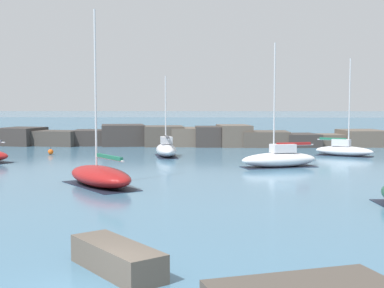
{
  "coord_description": "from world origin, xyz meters",
  "views": [
    {
      "loc": [
        3.11,
        -13.2,
        4.95
      ],
      "look_at": [
        1.62,
        26.16,
        1.89
      ],
      "focal_mm": 50.0,
      "sensor_mm": 36.0,
      "label": 1
    }
  ],
  "objects_px": {
    "sailboat_moored_0": "(100,176)",
    "mooring_buoy_orange_near": "(51,152)",
    "sailboat_moored_2": "(166,149)",
    "sailboat_moored_3": "(279,158)",
    "sailboat_moored_1": "(344,150)"
  },
  "relations": [
    {
      "from": "sailboat_moored_0",
      "to": "mooring_buoy_orange_near",
      "type": "relative_size",
      "value": 14.57
    },
    {
      "from": "sailboat_moored_2",
      "to": "mooring_buoy_orange_near",
      "type": "xyz_separation_m",
      "value": [
        -11.23,
        1.52,
        -0.44
      ]
    },
    {
      "from": "sailboat_moored_0",
      "to": "mooring_buoy_orange_near",
      "type": "xyz_separation_m",
      "value": [
        -8.82,
        19.15,
        -0.37
      ]
    },
    {
      "from": "sailboat_moored_3",
      "to": "mooring_buoy_orange_near",
      "type": "relative_size",
      "value": 13.23
    },
    {
      "from": "sailboat_moored_0",
      "to": "mooring_buoy_orange_near",
      "type": "bearing_deg",
      "value": 114.73
    },
    {
      "from": "sailboat_moored_2",
      "to": "sailboat_moored_3",
      "type": "height_order",
      "value": "sailboat_moored_3"
    },
    {
      "from": "sailboat_moored_2",
      "to": "sailboat_moored_3",
      "type": "relative_size",
      "value": 0.79
    },
    {
      "from": "sailboat_moored_2",
      "to": "mooring_buoy_orange_near",
      "type": "distance_m",
      "value": 11.34
    },
    {
      "from": "sailboat_moored_1",
      "to": "sailboat_moored_2",
      "type": "bearing_deg",
      "value": -176.06
    },
    {
      "from": "sailboat_moored_0",
      "to": "sailboat_moored_2",
      "type": "height_order",
      "value": "sailboat_moored_0"
    },
    {
      "from": "sailboat_moored_1",
      "to": "mooring_buoy_orange_near",
      "type": "distance_m",
      "value": 27.69
    },
    {
      "from": "sailboat_moored_0",
      "to": "sailboat_moored_1",
      "type": "xyz_separation_m",
      "value": [
        18.87,
        18.76,
        -0.04
      ]
    },
    {
      "from": "sailboat_moored_0",
      "to": "mooring_buoy_orange_near",
      "type": "distance_m",
      "value": 21.08
    },
    {
      "from": "sailboat_moored_3",
      "to": "mooring_buoy_orange_near",
      "type": "height_order",
      "value": "sailboat_moored_3"
    },
    {
      "from": "mooring_buoy_orange_near",
      "to": "sailboat_moored_3",
      "type": "bearing_deg",
      "value": -24.15
    }
  ]
}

